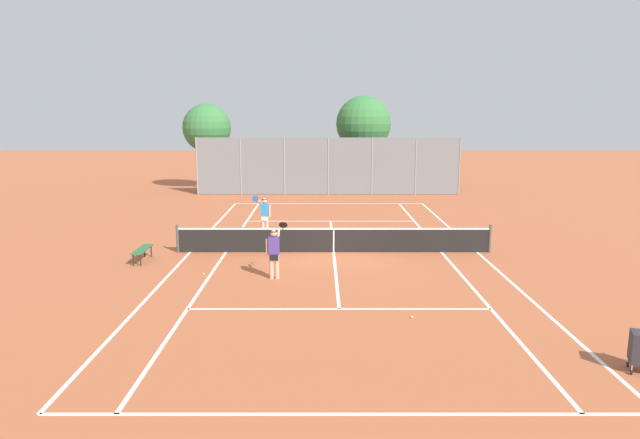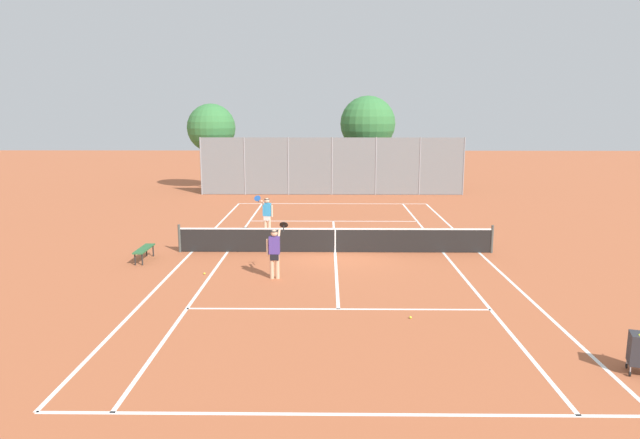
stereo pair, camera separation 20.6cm
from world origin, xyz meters
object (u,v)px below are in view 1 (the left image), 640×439
Objects in this scene: loose_tennis_ball_1 at (205,274)px; tree_behind_right at (367,125)px; loose_tennis_ball_0 at (413,317)px; tennis_net at (336,239)px; player_far_left at (267,213)px; player_near_side at (276,250)px; courtside_bench at (144,250)px; tree_behind_left at (209,129)px.

tree_behind_right is (6.94, 21.97, 4.38)m from loose_tennis_ball_1.
loose_tennis_ball_0 is 0.01× the size of tree_behind_right.
tennis_net is at bearing -97.77° from tree_behind_right.
loose_tennis_ball_1 is at bearing -107.53° from tree_behind_right.
loose_tennis_ball_1 is at bearing -102.54° from player_far_left.
player_near_side reaches higher than courtside_bench.
loose_tennis_ball_0 is 10.50m from courtside_bench.
tree_behind_right reaches higher than tennis_net.
loose_tennis_ball_1 is 0.01× the size of tree_behind_left.
player_near_side reaches higher than loose_tennis_ball_1.
courtside_bench is 20.05m from tree_behind_left.
tree_behind_left is at bearing 100.29° from loose_tennis_ball_1.
player_near_side is 5.40m from courtside_bench.
tree_behind_right is at bearing 2.92° from tree_behind_left.
tennis_net reaches higher than loose_tennis_ball_1.
player_near_side is 22.94m from tree_behind_left.
tree_behind_right reaches higher than loose_tennis_ball_1.
player_near_side is 26.88× the size of loose_tennis_ball_1.
tree_behind_left is (-8.25, 18.34, 3.65)m from tennis_net.
player_near_side is 0.30× the size of tree_behind_left.
tree_behind_left is (-3.89, 21.42, 4.13)m from loose_tennis_ball_1.
courtside_bench is at bearing -169.25° from tennis_net.
player_near_side is 2.57m from loose_tennis_ball_1.
tree_behind_left reaches higher than player_near_side.
courtside_bench reaches higher than loose_tennis_ball_0.
player_far_left is at bearing 114.75° from loose_tennis_ball_0.
player_near_side is 6.87m from player_far_left.
tree_behind_right reaches higher than tree_behind_left.
tennis_net is 7.02m from courtside_bench.
tennis_net is 181.82× the size of loose_tennis_ball_0.
courtside_bench is at bearing 156.06° from player_near_side.
courtside_bench is 0.23× the size of tree_behind_right.
tennis_net is at bearing 35.19° from loose_tennis_ball_1.
player_near_side is 26.88× the size of loose_tennis_ball_0.
tree_behind_right reaches higher than player_near_side.
player_far_left is at bearing 49.41° from courtside_bench.
tree_behind_left reaches higher than tennis_net.
tree_behind_right is at bearing 82.23° from tennis_net.
tree_behind_left is at bearing 93.92° from courtside_bench.
player_near_side and player_far_left have the same top height.
tennis_net is 20.44m from tree_behind_left.
loose_tennis_ball_0 is at bearing -33.46° from courtside_bench.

